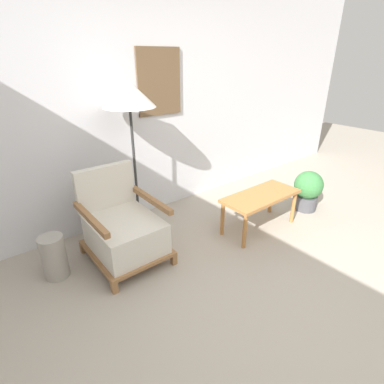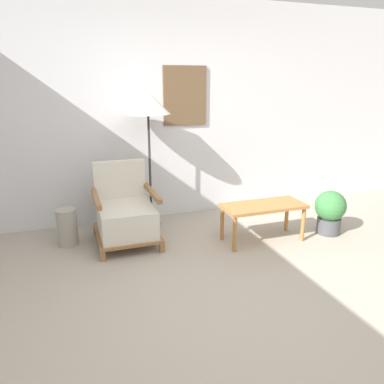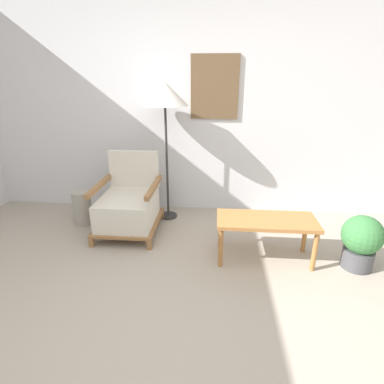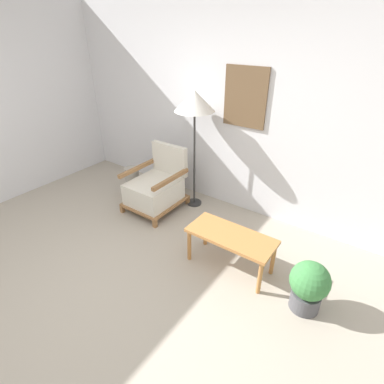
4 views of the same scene
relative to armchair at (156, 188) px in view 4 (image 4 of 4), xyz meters
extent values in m
plane|color=#A89E8E|center=(0.69, -1.59, -0.32)|extent=(14.00, 14.00, 0.00)
cube|color=silver|center=(0.69, 0.73, 1.03)|extent=(8.00, 0.06, 2.70)
cube|color=brown|center=(0.92, 0.69, 1.23)|extent=(0.56, 0.02, 0.72)
cube|color=olive|center=(-0.31, -0.39, -0.27)|extent=(0.05, 0.05, 0.10)
cube|color=olive|center=(0.31, -0.39, -0.27)|extent=(0.05, 0.05, 0.10)
cube|color=olive|center=(-0.31, 0.33, -0.27)|extent=(0.05, 0.05, 0.10)
cube|color=olive|center=(0.31, 0.33, -0.27)|extent=(0.05, 0.05, 0.10)
cube|color=olive|center=(0.00, -0.03, -0.20)|extent=(0.66, 0.77, 0.03)
cube|color=silver|center=(0.00, -0.05, -0.03)|extent=(0.58, 0.67, 0.30)
cube|color=silver|center=(0.00, 0.32, 0.33)|extent=(0.58, 0.08, 0.43)
cube|color=olive|center=(-0.30, -0.03, 0.23)|extent=(0.05, 0.71, 0.05)
cube|color=olive|center=(0.30, -0.03, 0.23)|extent=(0.05, 0.71, 0.05)
cylinder|color=#2D2D2D|center=(0.38, 0.39, -0.31)|extent=(0.22, 0.22, 0.03)
cylinder|color=#2D2D2D|center=(0.38, 0.39, 0.38)|extent=(0.03, 0.03, 1.34)
cone|color=silver|center=(0.38, 0.39, 1.18)|extent=(0.52, 0.52, 0.26)
cube|color=#B2753D|center=(1.45, -0.46, 0.09)|extent=(0.92, 0.40, 0.04)
cylinder|color=#B2753D|center=(1.03, -0.62, -0.12)|extent=(0.04, 0.04, 0.39)
cylinder|color=#B2753D|center=(1.87, -0.62, -0.12)|extent=(0.04, 0.04, 0.39)
cylinder|color=#B2753D|center=(1.03, -0.30, -0.12)|extent=(0.04, 0.04, 0.39)
cylinder|color=#B2753D|center=(1.87, -0.30, -0.12)|extent=(0.04, 0.04, 0.39)
cylinder|color=#9E998E|center=(-0.62, 0.13, -0.11)|extent=(0.21, 0.21, 0.41)
cylinder|color=#4C4C51|center=(2.29, -0.53, -0.22)|extent=(0.27, 0.27, 0.19)
sphere|color=#3D7F42|center=(2.29, -0.53, 0.02)|extent=(0.36, 0.36, 0.36)
camera|label=1|loc=(-1.01, -2.32, 1.51)|focal=28.00mm
camera|label=2|loc=(-0.58, -3.89, 1.42)|focal=35.00mm
camera|label=3|loc=(0.96, -3.02, 1.34)|focal=28.00mm
camera|label=4|loc=(2.56, -2.71, 2.00)|focal=28.00mm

